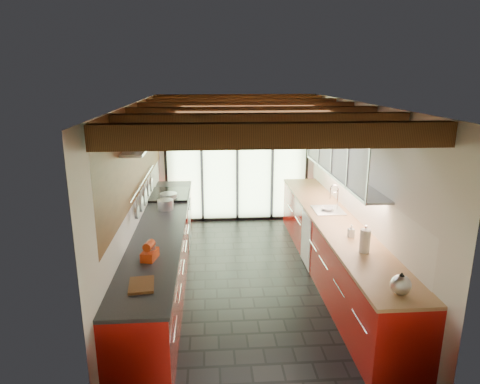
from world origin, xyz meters
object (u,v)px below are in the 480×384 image
(soap_bottle, at_px, (351,231))
(paper_towel, at_px, (365,241))
(stand_mixer, at_px, (150,252))
(kettle, at_px, (401,284))
(bowl, at_px, (328,209))

(soap_bottle, bearing_deg, paper_towel, -90.00)
(stand_mixer, distance_m, paper_towel, 2.54)
(kettle, bearing_deg, soap_bottle, 90.00)
(stand_mixer, height_order, kettle, kettle)
(kettle, relative_size, soap_bottle, 1.46)
(paper_towel, bearing_deg, stand_mixer, -179.73)
(soap_bottle, bearing_deg, stand_mixer, -168.68)
(kettle, bearing_deg, bowl, 90.00)
(stand_mixer, xyz_separation_m, kettle, (2.54, -0.99, 0.01))
(bowl, bearing_deg, paper_towel, -90.00)
(kettle, height_order, soap_bottle, kettle)
(stand_mixer, distance_m, bowl, 3.03)
(paper_towel, bearing_deg, soap_bottle, 90.00)
(stand_mixer, bearing_deg, soap_bottle, 11.32)
(stand_mixer, height_order, bowl, stand_mixer)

